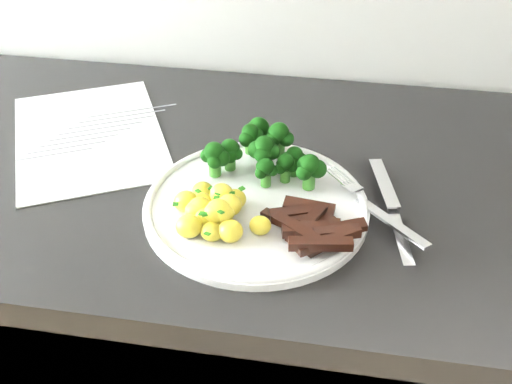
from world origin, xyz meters
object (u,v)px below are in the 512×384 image
(counter, at_px, (210,363))
(broccoli, at_px, (263,150))
(plate, at_px, (256,205))
(potatoes, at_px, (214,211))
(beef_strips, at_px, (314,228))
(recipe_paper, at_px, (89,136))
(fork, at_px, (377,209))
(knife, at_px, (395,221))

(counter, bearing_deg, broccoli, -3.99)
(counter, xyz_separation_m, plate, (0.10, -0.08, 0.46))
(potatoes, xyz_separation_m, beef_strips, (0.13, -0.00, -0.01))
(counter, xyz_separation_m, recipe_paper, (-0.18, 0.05, 0.45))
(plate, bearing_deg, counter, 141.12)
(counter, distance_m, broccoli, 0.51)
(counter, distance_m, plate, 0.48)
(broccoli, relative_size, fork, 1.12)
(broccoli, xyz_separation_m, beef_strips, (0.08, -0.13, -0.02))
(beef_strips, bearing_deg, potatoes, 177.77)
(potatoes, bearing_deg, plate, 43.88)
(plate, relative_size, knife, 1.39)
(counter, bearing_deg, recipe_paper, 163.52)
(recipe_paper, height_order, plate, plate)
(broccoli, xyz_separation_m, potatoes, (-0.04, -0.12, -0.02))
(fork, bearing_deg, broccoli, 155.51)
(broccoli, xyz_separation_m, fork, (0.16, -0.07, -0.03))
(plate, distance_m, broccoli, 0.08)
(broccoli, bearing_deg, beef_strips, -56.56)
(knife, bearing_deg, plate, 178.85)
(recipe_paper, bearing_deg, counter, -16.48)
(recipe_paper, distance_m, fork, 0.46)
(potatoes, height_order, fork, potatoes)
(plate, xyz_separation_m, fork, (0.16, 0.00, 0.01))
(knife, bearing_deg, potatoes, -169.75)
(counter, relative_size, potatoes, 18.39)
(broccoli, distance_m, fork, 0.18)
(plate, distance_m, knife, 0.18)
(counter, distance_m, potatoes, 0.50)
(counter, distance_m, fork, 0.54)
(broccoli, xyz_separation_m, knife, (0.18, -0.08, -0.04))
(knife, bearing_deg, fork, 163.34)
(potatoes, bearing_deg, broccoli, 70.20)
(counter, relative_size, plate, 8.12)
(counter, xyz_separation_m, knife, (0.28, -0.09, 0.46))
(plate, bearing_deg, knife, -1.15)
(recipe_paper, bearing_deg, potatoes, -37.15)
(fork, xyz_separation_m, knife, (0.02, -0.01, -0.01))
(recipe_paper, height_order, fork, fork)
(recipe_paper, height_order, potatoes, potatoes)
(plate, bearing_deg, broccoli, 92.18)
(beef_strips, bearing_deg, broccoli, 123.44)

